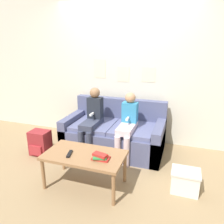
{
  "coord_description": "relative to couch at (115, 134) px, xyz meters",
  "views": [
    {
      "loc": [
        1.08,
        -2.76,
        1.78
      ],
      "look_at": [
        0.0,
        0.42,
        0.72
      ],
      "focal_mm": 35.0,
      "sensor_mm": 36.0,
      "label": 1
    }
  ],
  "objects": [
    {
      "name": "coffee_table",
      "position": [
        -0.03,
        -1.11,
        0.13
      ],
      "size": [
        1.01,
        0.56,
        0.45
      ],
      "color": "#8E6642",
      "rests_on": "ground_plane"
    },
    {
      "name": "tv_remote",
      "position": [
        -0.2,
        -1.19,
        0.19
      ],
      "size": [
        0.08,
        0.17,
        0.02
      ],
      "rotation": [
        0.0,
        0.0,
        0.25
      ],
      "color": "black",
      "rests_on": "coffee_table"
    },
    {
      "name": "wall_back",
      "position": [
        -0.0,
        0.54,
        1.02
      ],
      "size": [
        8.0,
        0.06,
        2.6
      ],
      "color": "beige",
      "rests_on": "ground_plane"
    },
    {
      "name": "storage_box",
      "position": [
        1.19,
        -0.82,
        -0.13
      ],
      "size": [
        0.35,
        0.28,
        0.28
      ],
      "color": "silver",
      "rests_on": "ground_plane"
    },
    {
      "name": "ground_plane",
      "position": [
        0.0,
        -0.56,
        -0.28
      ],
      "size": [
        10.0,
        10.0,
        0.0
      ],
      "primitive_type": "plane",
      "color": "#937A56"
    },
    {
      "name": "couch",
      "position": [
        0.0,
        0.0,
        0.0
      ],
      "size": [
        1.67,
        0.89,
        0.83
      ],
      "color": "#4C5175",
      "rests_on": "ground_plane"
    },
    {
      "name": "backpack",
      "position": [
        -1.11,
        -0.59,
        -0.08
      ],
      "size": [
        0.31,
        0.27,
        0.41
      ],
      "color": "maroon",
      "rests_on": "ground_plane"
    },
    {
      "name": "person_left",
      "position": [
        -0.32,
        -0.21,
        0.33
      ],
      "size": [
        0.24,
        0.6,
        1.08
      ],
      "color": "#33384C",
      "rests_on": "ground_plane"
    },
    {
      "name": "book_stack",
      "position": [
        0.2,
        -1.16,
        0.21
      ],
      "size": [
        0.21,
        0.18,
        0.07
      ],
      "color": "red",
      "rests_on": "coffee_table"
    },
    {
      "name": "person_right",
      "position": [
        0.28,
        -0.21,
        0.31
      ],
      "size": [
        0.24,
        0.6,
        1.04
      ],
      "color": "silver",
      "rests_on": "ground_plane"
    }
  ]
}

